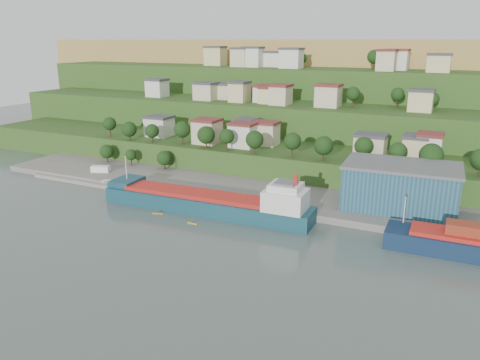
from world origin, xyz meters
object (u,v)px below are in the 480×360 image
Objects in this scene: kayak_orange at (158,213)px; cargo_ship_near at (212,204)px; warehouse at (400,186)px; caravan at (101,170)px.

cargo_ship_near is at bearing 11.89° from kayak_orange.
kayak_orange is at bearing -157.27° from warehouse.
caravan is at bearing -178.53° from warehouse.
cargo_ship_near is at bearing -158.36° from warehouse.
kayak_orange is at bearing -49.10° from caravan.
cargo_ship_near reaches higher than caravan.
cargo_ship_near reaches higher than kayak_orange.
caravan reaches higher than kayak_orange.
kayak_orange is (40.43, -21.92, -2.47)m from caravan.
warehouse reaches higher than caravan.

